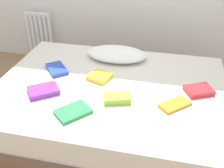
% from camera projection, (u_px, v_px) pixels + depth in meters
% --- Properties ---
extents(ground_plane, '(8.00, 8.00, 0.00)m').
position_uv_depth(ground_plane, '(111.00, 129.00, 2.58)').
color(ground_plane, '#93704C').
extents(bed, '(2.00, 1.50, 0.50)m').
position_uv_depth(bed, '(111.00, 109.00, 2.45)').
color(bed, brown).
rests_on(bed, ground).
extents(radiator, '(0.35, 0.04, 0.58)m').
position_uv_depth(radiator, '(40.00, 34.00, 3.60)').
color(radiator, white).
rests_on(radiator, ground).
extents(pillow, '(0.60, 0.36, 0.11)m').
position_uv_depth(pillow, '(117.00, 54.00, 2.70)').
color(pillow, white).
rests_on(pillow, bed).
extents(textbook_orange, '(0.26, 0.26, 0.02)m').
position_uv_depth(textbook_orange, '(175.00, 104.00, 2.06)').
color(textbook_orange, orange).
rests_on(textbook_orange, bed).
extents(textbook_red, '(0.26, 0.23, 0.04)m').
position_uv_depth(textbook_red, '(199.00, 90.00, 2.21)').
color(textbook_red, red).
rests_on(textbook_red, bed).
extents(textbook_purple, '(0.30, 0.28, 0.04)m').
position_uv_depth(textbook_purple, '(43.00, 91.00, 2.21)').
color(textbook_purple, purple).
rests_on(textbook_purple, bed).
extents(textbook_green, '(0.29, 0.30, 0.03)m').
position_uv_depth(textbook_green, '(73.00, 112.00, 1.98)').
color(textbook_green, green).
rests_on(textbook_green, bed).
extents(textbook_lime, '(0.24, 0.19, 0.05)m').
position_uv_depth(textbook_lime, '(117.00, 98.00, 2.11)').
color(textbook_lime, '#8CC638').
rests_on(textbook_lime, bed).
extents(textbook_yellow, '(0.23, 0.22, 0.04)m').
position_uv_depth(textbook_yellow, '(100.00, 76.00, 2.40)').
color(textbook_yellow, yellow).
rests_on(textbook_yellow, bed).
extents(textbook_blue, '(0.27, 0.28, 0.03)m').
position_uv_depth(textbook_blue, '(57.00, 69.00, 2.52)').
color(textbook_blue, '#2847B7').
rests_on(textbook_blue, bed).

